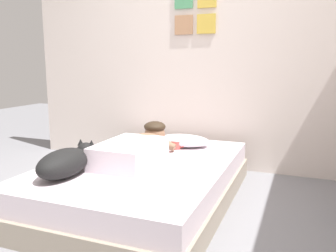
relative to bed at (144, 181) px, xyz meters
name	(u,v)px	position (x,y,z in m)	size (l,w,h in m)	color
ground_plane	(122,229)	(0.08, -0.52, -0.17)	(12.02, 12.02, 0.00)	gray
back_wall	(196,53)	(0.08, 1.20, 1.08)	(4.01, 0.12, 2.50)	silver
bed	(144,181)	(0.00, 0.00, 0.00)	(1.40, 2.03, 0.34)	gray
pillow	(183,140)	(0.13, 0.63, 0.23)	(0.52, 0.32, 0.11)	silver
person_lying	(138,147)	(-0.06, 0.02, 0.28)	(0.43, 0.92, 0.27)	silver
dog	(67,162)	(-0.35, -0.54, 0.28)	(0.26, 0.57, 0.21)	black
coffee_cup	(176,145)	(0.11, 0.49, 0.21)	(0.12, 0.09, 0.07)	#D84C47
cell_phone	(135,155)	(-0.15, 0.14, 0.18)	(0.07, 0.14, 0.01)	black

